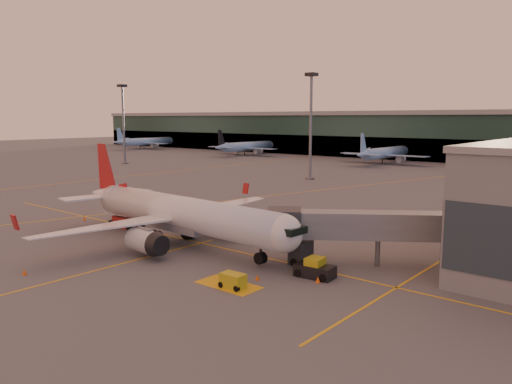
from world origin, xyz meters
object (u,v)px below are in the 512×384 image
Objects in this scene: gpu_cart at (233,281)px; pushback_tug at (315,269)px; main_airplane at (177,213)px; catering_truck at (125,208)px.

gpu_cart is 0.61× the size of pushback_tug.
gpu_cart is at bearing -123.21° from pushback_tug.
main_airplane is 16.17× the size of gpu_cart.
gpu_cart is at bearing -22.70° from catering_truck.
main_airplane is 13.00m from catering_truck.
catering_truck is 1.59× the size of pushback_tug.
pushback_tug is (19.63, -0.11, -2.93)m from main_airplane.
pushback_tug is (3.88, 7.24, 0.13)m from gpu_cart.
gpu_cart is at bearing -21.80° from main_airplane.
pushback_tug reaches higher than gpu_cart.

